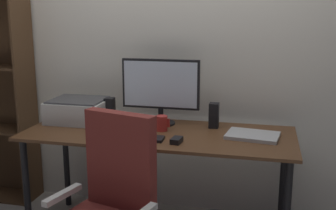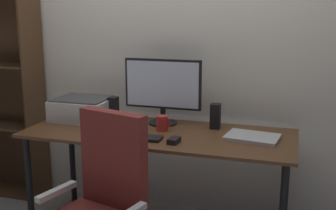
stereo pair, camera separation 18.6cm
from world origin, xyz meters
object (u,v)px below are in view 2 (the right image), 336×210
printer (83,109)px  coffee_mug (162,123)px  desk (159,143)px  speaker_right (215,116)px  speaker_left (113,109)px  mouse (174,140)px  laptop (252,137)px  monitor (163,87)px  keyboard (139,137)px

printer → coffee_mug: bearing=-9.2°
desk → speaker_right: bearing=29.5°
coffee_mug → speaker_left: speaker_left is taller
mouse → speaker_right: (0.18, 0.39, 0.07)m
desk → speaker_right: speaker_right is taller
laptop → printer: 1.24m
speaker_left → speaker_right: same height
laptop → speaker_right: speaker_right is taller
coffee_mug → laptop: size_ratio=0.32×
printer → speaker_right: bearing=3.0°
coffee_mug → speaker_left: size_ratio=0.59×
monitor → mouse: bearing=-63.4°
coffee_mug → speaker_right: 0.36m
laptop → speaker_left: size_ratio=1.88×
coffee_mug → speaker_right: bearing=25.4°
keyboard → printer: 0.65m
desk → keyboard: 0.21m
desk → keyboard: size_ratio=6.06×
coffee_mug → speaker_right: speaker_right is taller
mouse → laptop: bearing=33.3°
desk → monitor: 0.40m
desk → printer: 0.66m
monitor → speaker_right: 0.41m
keyboard → mouse: bearing=-5.8°
desk → mouse: (0.16, -0.20, 0.10)m
monitor → coffee_mug: size_ratio=5.37×
laptop → mouse: bearing=-145.3°
mouse → laptop: (0.44, 0.22, -0.01)m
mouse → coffee_mug: 0.28m
desk → coffee_mug: 0.14m
mouse → laptop: 0.49m
desk → keyboard: keyboard is taller
mouse → printer: printer is taller
keyboard → speaker_right: 0.56m
mouse → laptop: mouse is taller
speaker_left → monitor: bearing=1.2°
mouse → coffee_mug: size_ratio=0.95×
desk → monitor: monitor is taller
coffee_mug → printer: (-0.64, 0.10, 0.03)m
speaker_right → printer: size_ratio=0.43×
keyboard → laptop: bearing=15.5°
desk → laptop: laptop is taller
speaker_right → coffee_mug: bearing=-154.6°
keyboard → speaker_right: bearing=40.8°
mouse → coffee_mug: (-0.15, 0.23, 0.03)m
mouse → speaker_right: speaker_right is taller
laptop → desk: bearing=-169.5°
keyboard → mouse: 0.23m
laptop → speaker_right: 0.32m
monitor → keyboard: (-0.03, -0.38, -0.25)m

